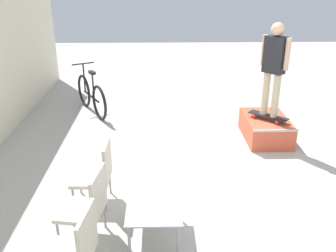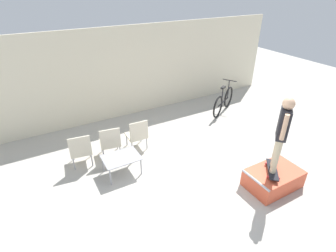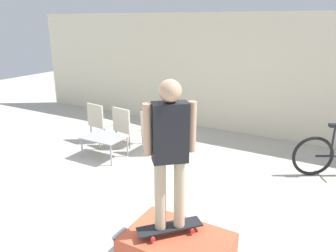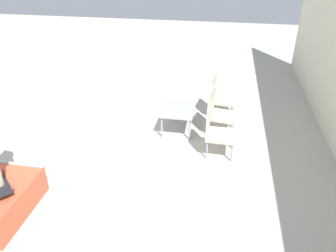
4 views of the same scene
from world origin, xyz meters
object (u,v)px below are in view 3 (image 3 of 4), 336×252
Objects in this scene: patio_chair_left at (100,121)px; patio_chair_right at (155,131)px; person_skater at (170,145)px; coffee_table at (104,139)px; skate_ramp_box at (177,251)px; skateboard_on_ramp at (170,227)px; patio_chair_center at (126,125)px.

patio_chair_left and patio_chair_right have the same top height.
coffee_table is (-2.78, 2.15, -1.12)m from person_skater.
skate_ramp_box is at bearing 148.84° from patio_chair_left.
skateboard_on_ramp is 0.76× the size of patio_chair_center.
coffee_table is at bearing 99.81° from patio_chair_center.
skate_ramp_box is at bearing -42.80° from person_skater.
coffee_table is 1.10m from patio_chair_right.
coffee_table is at bearing 143.16° from skate_ramp_box.
skateboard_on_ramp is at bearing -37.71° from coffee_table.
skateboard_on_ramp is at bearing -40.39° from person_skater.
patio_chair_left reaches higher than skateboard_on_ramp.
person_skater is 3.68m from coffee_table.
patio_chair_left is 1.00× the size of patio_chair_center.
coffee_table is (-2.78, 2.15, -0.09)m from skateboard_on_ramp.
patio_chair_center is at bearing -172.32° from patio_chair_left.
patio_chair_left is at bearing 141.18° from skate_ramp_box.
skate_ramp_box is 4.70m from patio_chair_left.
patio_chair_center is 1.00× the size of patio_chair_right.
skateboard_on_ramp is 0.76× the size of patio_chair_left.
person_skater is at bearing 125.71° from patio_chair_right.
patio_chair_center is at bearing 134.48° from skate_ramp_box.
patio_chair_left is (-3.56, 2.94, -0.02)m from skateboard_on_ramp.
patio_chair_center is at bearing 91.10° from coffee_table.
patio_chair_right is (-2.01, 2.93, -1.05)m from person_skater.
skateboard_on_ramp is 4.61m from patio_chair_left.
patio_chair_left is 1.00× the size of patio_chair_right.
patio_chair_right is at bearing 76.67° from skateboard_on_ramp.
person_skater is 1.86× the size of patio_chair_right.
skate_ramp_box is at bearing 126.91° from patio_chair_right.
patio_chair_center is at bearing 1.20° from patio_chair_right.
person_skater is at bearing 148.14° from patio_chair_left.
patio_chair_right is (-2.11, 2.94, 0.28)m from skate_ramp_box.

